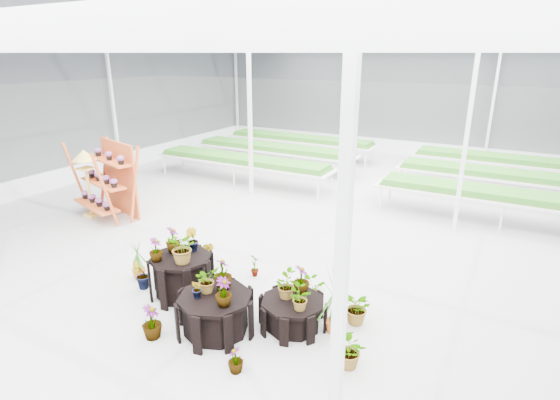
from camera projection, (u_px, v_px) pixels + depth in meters
The scene contains 10 objects.
ground_plane at pixel (270, 268), 8.98m from camera, with size 24.00×24.00×0.00m, color gray.
greenhouse_shell at pixel (269, 161), 8.26m from camera, with size 18.00×24.00×4.50m, color white, non-canonical shape.
steel_frame at pixel (269, 161), 8.26m from camera, with size 18.00×24.00×4.50m, color silver, non-canonical shape.
nursery_benches at pixel (376, 170), 14.81m from camera, with size 16.00×7.00×0.84m, color silver, non-canonical shape.
plinth_tall at pixel (182, 276), 7.87m from camera, with size 1.12×1.12×0.77m, color black.
plinth_mid at pixel (216, 314), 6.84m from camera, with size 1.20×1.20×0.63m, color black.
plinth_low at pixel (293, 313), 6.99m from camera, with size 1.06×1.06×0.48m, color black.
shelf_rack at pixel (105, 181), 11.50m from camera, with size 1.88×1.00×1.99m, color #BD4D21, non-canonical shape.
bird_table at pixel (88, 184), 11.52m from camera, with size 0.44×0.44×1.83m, color gold, non-canonical shape.
nursery_plants at pixel (246, 283), 7.27m from camera, with size 4.97×2.79×1.33m.
Camera 1 is at (4.07, -6.96, 4.20)m, focal length 28.00 mm.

